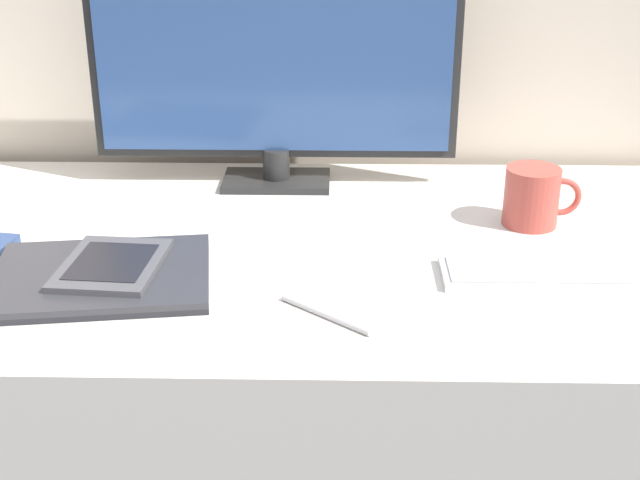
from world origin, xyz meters
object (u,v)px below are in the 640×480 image
Objects in this scene: monitor at (274,60)px; pen at (326,314)px; ereader at (112,265)px; coffee_mug at (533,197)px; keyboard at (536,273)px; laptop at (101,277)px.

pen is at bearing -79.15° from monitor.
coffee_mug is (0.61, 0.21, 0.02)m from ereader.
keyboard is 0.82× the size of laptop.
pen is at bearing -157.56° from keyboard.
ereader is 0.65m from coffee_mug.
monitor is 3.48× the size of ereader.
monitor reaches higher than laptop.
pen is (0.31, -0.09, -0.00)m from laptop.
coffee_mug is 0.45m from pen.
monitor is at bearing 62.51° from ereader.
pen is at bearing -19.43° from ereader.
coffee_mug is at bearing 18.76° from ereader.
coffee_mug reaches higher than pen.
coffee_mug is at bearing 81.26° from keyboard.
pen is at bearing -16.92° from laptop.
ereader is at bearing -161.24° from coffee_mug.
pen is at bearing -135.60° from coffee_mug.
coffee_mug is (0.62, 0.22, 0.04)m from laptop.
keyboard is at bearing 2.48° from laptop.
coffee_mug is (0.03, 0.19, 0.04)m from keyboard.
ereader is 0.31m from pen.
ereader is at bearing -117.49° from monitor.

